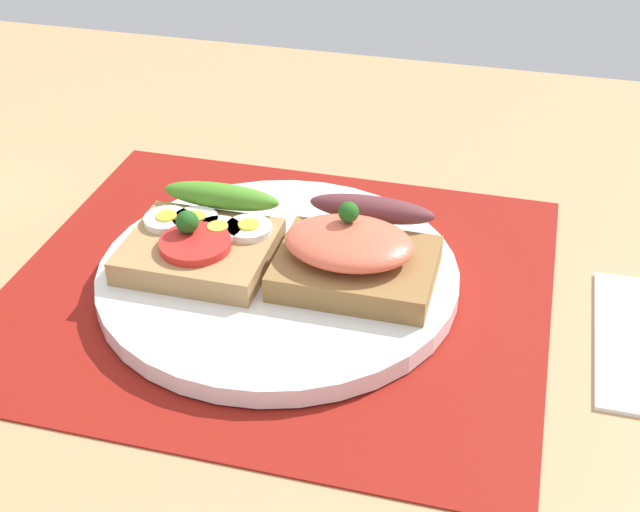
# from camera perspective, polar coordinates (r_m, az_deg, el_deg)

# --- Properties ---
(ground_plane) EXTENTS (1.20, 0.90, 0.03)m
(ground_plane) POSITION_cam_1_polar(r_m,az_deg,el_deg) (0.62, -2.67, -3.24)
(ground_plane) COLOR tan
(placemat) EXTENTS (0.37, 0.33, 0.00)m
(placemat) POSITION_cam_1_polar(r_m,az_deg,el_deg) (0.61, -2.72, -1.94)
(placemat) COLOR maroon
(placemat) RESTS_ON ground_plane
(plate) EXTENTS (0.25, 0.25, 0.01)m
(plate) POSITION_cam_1_polar(r_m,az_deg,el_deg) (0.61, -2.74, -1.30)
(plate) COLOR white
(plate) RESTS_ON placemat
(sandwich_egg_tomato) EXTENTS (0.10, 0.10, 0.04)m
(sandwich_egg_tomato) POSITION_cam_1_polar(r_m,az_deg,el_deg) (0.61, -7.66, 1.13)
(sandwich_egg_tomato) COLOR #AA7F4F
(sandwich_egg_tomato) RESTS_ON plate
(sandwich_salmon) EXTENTS (0.11, 0.10, 0.05)m
(sandwich_salmon) POSITION_cam_1_polar(r_m,az_deg,el_deg) (0.59, 2.37, 0.44)
(sandwich_salmon) COLOR olive
(sandwich_salmon) RESTS_ON plate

